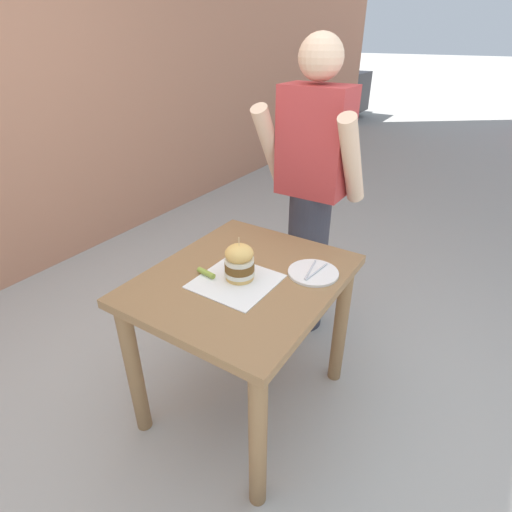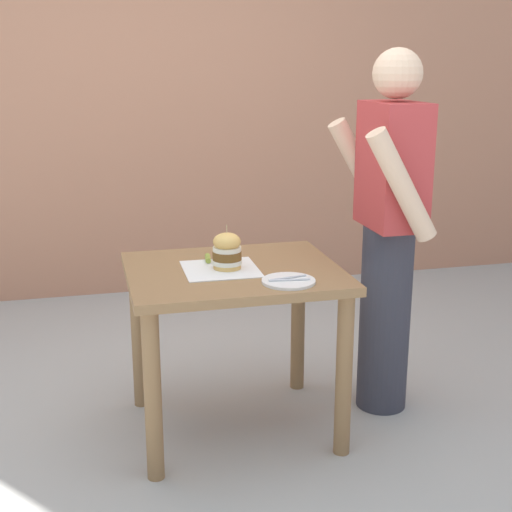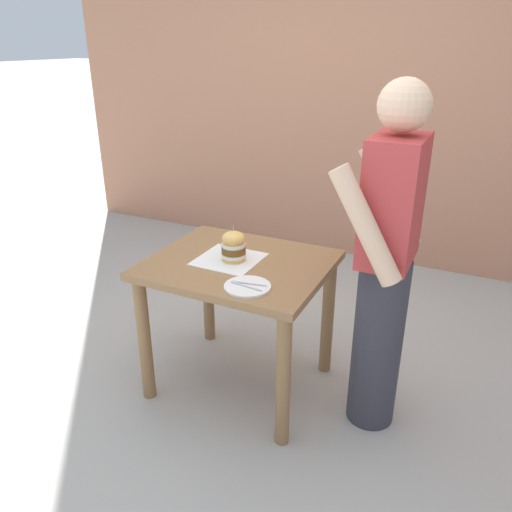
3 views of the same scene
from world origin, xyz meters
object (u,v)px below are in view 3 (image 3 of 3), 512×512
at_px(diner_across_table, 385,262).
at_px(sandwich, 233,246).
at_px(side_plate_with_forks, 247,287).
at_px(pickle_spear, 235,247).
at_px(patio_table, 239,287).

bearing_deg(diner_across_table, sandwich, -86.52).
bearing_deg(side_plate_with_forks, diner_across_table, 117.36).
bearing_deg(sandwich, diner_across_table, 93.48).
bearing_deg(diner_across_table, pickle_spear, -96.13).
height_order(sandwich, side_plate_with_forks, sandwich).
relative_size(pickle_spear, diner_across_table, 0.05).
bearing_deg(pickle_spear, sandwich, 24.20).
bearing_deg(pickle_spear, patio_table, 33.89).
xyz_separation_m(sandwich, side_plate_with_forks, (0.24, 0.20, -0.08)).
bearing_deg(sandwich, pickle_spear, -155.80).
bearing_deg(diner_across_table, patio_table, -86.57).
relative_size(patio_table, diner_across_table, 0.54).
xyz_separation_m(patio_table, pickle_spear, (-0.13, -0.09, 0.16)).
distance_m(sandwich, side_plate_with_forks, 0.33).
bearing_deg(side_plate_with_forks, sandwich, -140.16).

